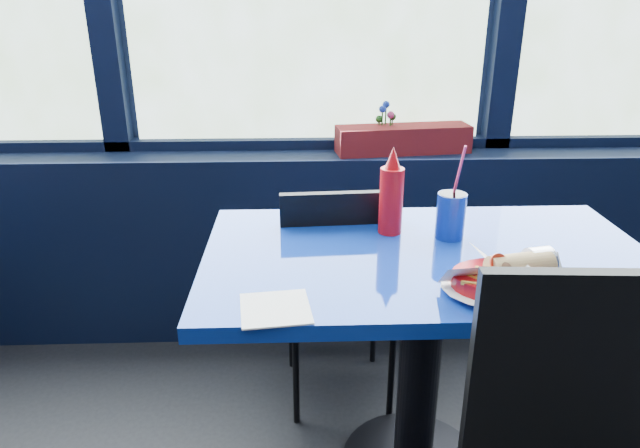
{
  "coord_description": "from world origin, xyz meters",
  "views": [
    {
      "loc": [
        -0.04,
        0.63,
        1.39
      ],
      "look_at": [
        0.01,
        1.98,
        0.85
      ],
      "focal_mm": 32.0,
      "sensor_mm": 36.0,
      "label": 1
    }
  ],
  "objects_px": {
    "flower_vase": "(385,136)",
    "food_basket": "(505,279)",
    "near_table": "(424,312)",
    "chair_near_back": "(339,284)",
    "planter_box": "(403,139)",
    "soda_cup": "(451,215)",
    "ketchup_bottle": "(391,196)"
  },
  "relations": [
    {
      "from": "near_table",
      "to": "soda_cup",
      "type": "height_order",
      "value": "soda_cup"
    },
    {
      "from": "soda_cup",
      "to": "chair_near_back",
      "type": "bearing_deg",
      "value": 143.22
    },
    {
      "from": "near_table",
      "to": "planter_box",
      "type": "height_order",
      "value": "planter_box"
    },
    {
      "from": "planter_box",
      "to": "soda_cup",
      "type": "xyz_separation_m",
      "value": [
        0.01,
        -0.76,
        -0.04
      ]
    },
    {
      "from": "chair_near_back",
      "to": "food_basket",
      "type": "relative_size",
      "value": 2.99
    },
    {
      "from": "ketchup_bottle",
      "to": "food_basket",
      "type": "bearing_deg",
      "value": -59.94
    },
    {
      "from": "chair_near_back",
      "to": "ketchup_bottle",
      "type": "xyz_separation_m",
      "value": [
        0.13,
        -0.18,
        0.37
      ]
    },
    {
      "from": "ketchup_bottle",
      "to": "soda_cup",
      "type": "distance_m",
      "value": 0.17
    },
    {
      "from": "food_basket",
      "to": "chair_near_back",
      "type": "bearing_deg",
      "value": 135.5
    },
    {
      "from": "soda_cup",
      "to": "flower_vase",
      "type": "bearing_deg",
      "value": 95.56
    },
    {
      "from": "chair_near_back",
      "to": "ketchup_bottle",
      "type": "bearing_deg",
      "value": 123.09
    },
    {
      "from": "near_table",
      "to": "flower_vase",
      "type": "height_order",
      "value": "flower_vase"
    },
    {
      "from": "near_table",
      "to": "food_basket",
      "type": "xyz_separation_m",
      "value": [
        0.13,
        -0.22,
        0.22
      ]
    },
    {
      "from": "flower_vase",
      "to": "soda_cup",
      "type": "distance_m",
      "value": 0.78
    },
    {
      "from": "near_table",
      "to": "planter_box",
      "type": "distance_m",
      "value": 0.91
    },
    {
      "from": "near_table",
      "to": "flower_vase",
      "type": "relative_size",
      "value": 5.95
    },
    {
      "from": "chair_near_back",
      "to": "ketchup_bottle",
      "type": "relative_size",
      "value": 3.34
    },
    {
      "from": "chair_near_back",
      "to": "food_basket",
      "type": "height_order",
      "value": "chair_near_back"
    },
    {
      "from": "planter_box",
      "to": "soda_cup",
      "type": "relative_size",
      "value": 1.95
    },
    {
      "from": "planter_box",
      "to": "soda_cup",
      "type": "bearing_deg",
      "value": -96.61
    },
    {
      "from": "planter_box",
      "to": "ketchup_bottle",
      "type": "distance_m",
      "value": 0.73
    },
    {
      "from": "near_table",
      "to": "soda_cup",
      "type": "xyz_separation_m",
      "value": [
        0.08,
        0.11,
        0.25
      ]
    },
    {
      "from": "planter_box",
      "to": "food_basket",
      "type": "height_order",
      "value": "planter_box"
    },
    {
      "from": "planter_box",
      "to": "food_basket",
      "type": "relative_size",
      "value": 1.89
    },
    {
      "from": "flower_vase",
      "to": "food_basket",
      "type": "relative_size",
      "value": 0.71
    },
    {
      "from": "planter_box",
      "to": "flower_vase",
      "type": "xyz_separation_m",
      "value": [
        -0.07,
        0.02,
        0.01
      ]
    },
    {
      "from": "food_basket",
      "to": "ketchup_bottle",
      "type": "xyz_separation_m",
      "value": [
        -0.21,
        0.36,
        0.08
      ]
    },
    {
      "from": "planter_box",
      "to": "flower_vase",
      "type": "relative_size",
      "value": 2.66
    },
    {
      "from": "planter_box",
      "to": "chair_near_back",
      "type": "bearing_deg",
      "value": -125.36
    },
    {
      "from": "flower_vase",
      "to": "food_basket",
      "type": "height_order",
      "value": "flower_vase"
    },
    {
      "from": "near_table",
      "to": "chair_near_back",
      "type": "relative_size",
      "value": 1.41
    },
    {
      "from": "flower_vase",
      "to": "ketchup_bottle",
      "type": "relative_size",
      "value": 0.79
    }
  ]
}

